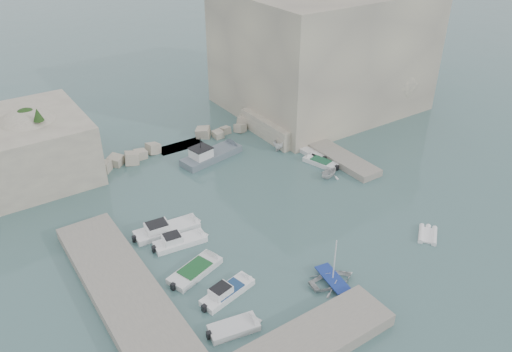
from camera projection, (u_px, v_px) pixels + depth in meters
ground at (290, 228)px, 49.19m from camera, size 400.00×400.00×0.00m
cliff_east at (322, 49)px, 72.40m from camera, size 26.00×22.00×17.00m
cliff_terrace at (286, 123)px, 67.68m from camera, size 8.00×10.00×2.50m
outcrop_west at (13, 151)px, 55.65m from camera, size 16.00×14.00×7.00m
quay_west at (129, 299)px, 40.01m from camera, size 5.00×24.00×1.10m
ledge_east at (327, 150)px, 62.64m from camera, size 3.00×16.00×0.80m
breakwater at (180, 141)px, 64.08m from camera, size 28.00×3.00×1.40m
motorboat_a at (167, 232)px, 48.64m from camera, size 7.06×2.65×1.40m
motorboat_b at (180, 244)px, 46.96m from camera, size 5.54×2.36×1.40m
motorboat_c at (195, 273)px, 43.49m from camera, size 5.92×3.67×0.70m
motorboat_d at (228, 295)px, 41.18m from camera, size 5.64×2.77×1.40m
motorboat_e at (234, 330)px, 37.90m from camera, size 4.43×2.46×0.70m
rowboat at (332, 283)px, 42.42m from camera, size 4.54×3.56×0.85m
inflatable_dinghy at (427, 236)px, 48.00m from camera, size 3.44×3.12×0.44m
tender_east_a at (329, 177)px, 57.73m from camera, size 3.43×3.15×1.53m
tender_east_b at (321, 164)px, 60.27m from camera, size 2.84×4.99×0.70m
tender_east_c at (311, 154)px, 62.55m from camera, size 2.02×5.17×0.70m
tender_east_d at (284, 147)px, 64.33m from camera, size 4.57×2.83×1.65m
work_boat at (212, 159)px, 61.52m from camera, size 9.13×4.20×2.20m
rowboat_mast at (335, 260)px, 41.14m from camera, size 0.10×0.10×4.20m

